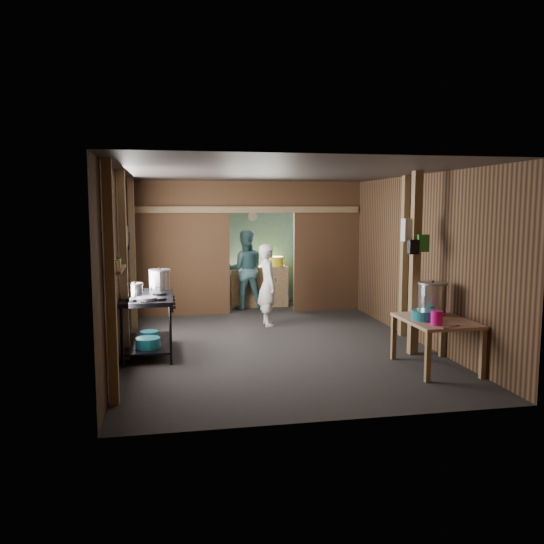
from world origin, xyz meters
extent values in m
cube|color=black|center=(0.00, 0.00, 0.00)|extent=(4.50, 7.00, 0.00)
cube|color=#2C2724|center=(0.00, 0.00, 2.60)|extent=(4.50, 7.00, 0.00)
cube|color=brown|center=(0.00, 3.50, 1.30)|extent=(4.50, 0.00, 2.60)
cube|color=brown|center=(0.00, -3.50, 1.30)|extent=(4.50, 0.00, 2.60)
cube|color=brown|center=(-2.25, 0.00, 1.30)|extent=(0.00, 7.00, 2.60)
cube|color=brown|center=(2.25, 0.00, 1.30)|extent=(0.00, 7.00, 2.60)
cube|color=#442E1A|center=(-1.32, 2.20, 1.30)|extent=(1.85, 0.10, 2.60)
cube|color=#442E1A|center=(1.57, 2.20, 1.30)|extent=(1.35, 0.10, 2.60)
cube|color=#442E1A|center=(0.25, 2.20, 2.30)|extent=(1.30, 0.10, 0.60)
cube|color=#5FA59D|center=(0.00, 3.44, 1.25)|extent=(4.40, 0.06, 2.50)
cube|color=#A28358|center=(0.30, 2.95, 0.42)|extent=(1.20, 0.50, 0.85)
cylinder|color=silver|center=(0.25, 3.40, 1.90)|extent=(0.20, 0.03, 0.20)
cube|color=#A28358|center=(-2.18, -2.60, 1.30)|extent=(0.10, 0.12, 2.60)
cube|color=#A28358|center=(-2.18, -0.80, 1.30)|extent=(0.10, 0.12, 2.60)
cube|color=#A28358|center=(-2.18, 1.20, 1.30)|extent=(0.10, 0.12, 2.60)
cube|color=#A28358|center=(2.18, -0.20, 1.30)|extent=(0.10, 0.12, 2.60)
cube|color=#A28358|center=(1.85, -1.30, 1.30)|extent=(0.12, 0.12, 2.60)
cube|color=#A28358|center=(0.00, 2.15, 2.05)|extent=(4.40, 0.12, 0.12)
cylinder|color=gray|center=(-2.21, 0.40, 1.65)|extent=(0.03, 0.34, 0.34)
cylinder|color=black|center=(-2.21, 0.80, 1.55)|extent=(0.03, 0.30, 0.30)
cube|color=#A28358|center=(-2.15, -2.10, 1.40)|extent=(0.14, 0.80, 0.03)
cylinder|color=silver|center=(-2.15, -2.35, 1.47)|extent=(0.07, 0.07, 0.10)
cylinder|color=yellow|center=(-2.15, -2.10, 1.47)|extent=(0.08, 0.08, 0.10)
cylinder|color=#2A7F2D|center=(-2.15, -1.88, 1.47)|extent=(0.06, 0.06, 0.10)
cube|color=silver|center=(1.80, -1.22, 1.78)|extent=(0.22, 0.15, 0.32)
cube|color=#2A7F2D|center=(1.92, -1.36, 1.60)|extent=(0.16, 0.12, 0.24)
cube|color=black|center=(1.78, -1.38, 1.55)|extent=(0.14, 0.10, 0.20)
cylinder|color=#1C7585|center=(-1.88, -0.89, 0.23)|extent=(0.34, 0.34, 0.14)
cylinder|color=#1C7585|center=(-1.88, -0.33, 0.22)|extent=(0.27, 0.27, 0.11)
cylinder|color=#1C7585|center=(1.66, -2.04, 0.72)|extent=(0.42, 0.42, 0.13)
cylinder|color=#E81088|center=(1.67, -2.35, 0.74)|extent=(0.17, 0.17, 0.18)
cube|color=silver|center=(1.77, -2.51, 0.66)|extent=(0.29, 0.13, 0.01)
cylinder|color=yellow|center=(0.66, 2.95, 0.95)|extent=(0.36, 0.36, 0.20)
cylinder|color=red|center=(-0.08, 2.95, 0.92)|extent=(0.12, 0.12, 0.14)
imported|color=silver|center=(0.15, 1.00, 0.73)|extent=(0.37, 0.54, 1.45)
imported|color=#406F74|center=(-0.02, 2.67, 0.81)|extent=(0.82, 0.66, 1.63)
camera|label=1|loc=(-1.58, -8.55, 2.11)|focal=36.49mm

